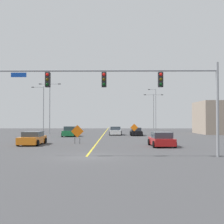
{
  "coord_description": "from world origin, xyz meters",
  "views": [
    {
      "loc": [
        2.02,
        -20.58,
        2.64
      ],
      "look_at": [
        1.49,
        28.82,
        3.85
      ],
      "focal_mm": 46.89,
      "sensor_mm": 36.0,
      "label": 1
    }
  ],
  "objects_px": {
    "street_lamp_far_left": "(50,104)",
    "car_green_mid": "(70,132)",
    "construction_sign_left_shoulder": "(134,128)",
    "car_white_approaching": "(116,131)",
    "street_lamp_near_right": "(43,107)",
    "car_red_passing": "(162,140)",
    "car_black_far": "(136,132)",
    "traffic_signal_assembly": "(132,85)",
    "car_orange_near": "(33,138)",
    "construction_sign_median_near": "(77,132)",
    "street_lamp_far_right": "(154,109)",
    "street_lamp_mid_left": "(155,108)"
  },
  "relations": [
    {
      "from": "car_white_approaching",
      "to": "car_black_far",
      "type": "relative_size",
      "value": 0.94
    },
    {
      "from": "car_green_mid",
      "to": "street_lamp_far_right",
      "type": "bearing_deg",
      "value": 49.56
    },
    {
      "from": "street_lamp_near_right",
      "to": "street_lamp_mid_left",
      "type": "relative_size",
      "value": 0.91
    },
    {
      "from": "street_lamp_near_right",
      "to": "construction_sign_left_shoulder",
      "type": "height_order",
      "value": "street_lamp_near_right"
    },
    {
      "from": "street_lamp_far_left",
      "to": "car_green_mid",
      "type": "bearing_deg",
      "value": -57.65
    },
    {
      "from": "street_lamp_far_left",
      "to": "car_red_passing",
      "type": "bearing_deg",
      "value": -55.92
    },
    {
      "from": "street_lamp_far_right",
      "to": "street_lamp_mid_left",
      "type": "xyz_separation_m",
      "value": [
        1.2,
        6.07,
        0.51
      ]
    },
    {
      "from": "street_lamp_far_left",
      "to": "construction_sign_median_near",
      "type": "height_order",
      "value": "street_lamp_far_left"
    },
    {
      "from": "car_black_far",
      "to": "car_orange_near",
      "type": "distance_m",
      "value": 21.17
    },
    {
      "from": "street_lamp_far_left",
      "to": "car_green_mid",
      "type": "xyz_separation_m",
      "value": [
        4.9,
        -7.74,
        -4.65
      ]
    },
    {
      "from": "street_lamp_far_left",
      "to": "construction_sign_median_near",
      "type": "xyz_separation_m",
      "value": [
        7.73,
        -21.12,
        -4.11
      ]
    },
    {
      "from": "street_lamp_near_right",
      "to": "car_red_passing",
      "type": "bearing_deg",
      "value": -55.68
    },
    {
      "from": "street_lamp_near_right",
      "to": "traffic_signal_assembly",
      "type": "bearing_deg",
      "value": -66.53
    },
    {
      "from": "street_lamp_far_right",
      "to": "street_lamp_far_left",
      "type": "height_order",
      "value": "street_lamp_far_left"
    },
    {
      "from": "street_lamp_near_right",
      "to": "car_black_far",
      "type": "xyz_separation_m",
      "value": [
        17.13,
        -7.4,
        -4.29
      ]
    },
    {
      "from": "street_lamp_far_left",
      "to": "car_orange_near",
      "type": "relative_size",
      "value": 2.01
    },
    {
      "from": "street_lamp_far_right",
      "to": "car_orange_near",
      "type": "height_order",
      "value": "street_lamp_far_right"
    },
    {
      "from": "car_white_approaching",
      "to": "car_orange_near",
      "type": "height_order",
      "value": "car_white_approaching"
    },
    {
      "from": "car_white_approaching",
      "to": "traffic_signal_assembly",
      "type": "bearing_deg",
      "value": -87.68
    },
    {
      "from": "street_lamp_far_left",
      "to": "street_lamp_mid_left",
      "type": "bearing_deg",
      "value": 37.11
    },
    {
      "from": "car_orange_near",
      "to": "construction_sign_median_near",
      "type": "bearing_deg",
      "value": 14.01
    },
    {
      "from": "street_lamp_far_right",
      "to": "construction_sign_left_shoulder",
      "type": "xyz_separation_m",
      "value": [
        -5.29,
        -17.96,
        -3.54
      ]
    },
    {
      "from": "construction_sign_left_shoulder",
      "to": "construction_sign_median_near",
      "type": "height_order",
      "value": "construction_sign_median_near"
    },
    {
      "from": "street_lamp_near_right",
      "to": "car_black_far",
      "type": "relative_size",
      "value": 1.97
    },
    {
      "from": "street_lamp_near_right",
      "to": "street_lamp_mid_left",
      "type": "xyz_separation_m",
      "value": [
        23.11,
        13.38,
        0.41
      ]
    },
    {
      "from": "construction_sign_left_shoulder",
      "to": "car_white_approaching",
      "type": "distance_m",
      "value": 5.32
    },
    {
      "from": "street_lamp_far_left",
      "to": "street_lamp_near_right",
      "type": "bearing_deg",
      "value": 126.46
    },
    {
      "from": "construction_sign_median_near",
      "to": "car_green_mid",
      "type": "bearing_deg",
      "value": 101.95
    },
    {
      "from": "car_black_far",
      "to": "car_red_passing",
      "type": "xyz_separation_m",
      "value": [
        1.08,
        -19.28,
        0.04
      ]
    },
    {
      "from": "street_lamp_near_right",
      "to": "car_white_approaching",
      "type": "distance_m",
      "value": 15.7
    },
    {
      "from": "car_orange_near",
      "to": "street_lamp_far_left",
      "type": "bearing_deg",
      "value": 98.29
    },
    {
      "from": "street_lamp_far_left",
      "to": "car_black_far",
      "type": "relative_size",
      "value": 2.03
    },
    {
      "from": "street_lamp_near_right",
      "to": "street_lamp_far_left",
      "type": "xyz_separation_m",
      "value": [
        1.95,
        -2.63,
        0.48
      ]
    },
    {
      "from": "construction_sign_left_shoulder",
      "to": "construction_sign_median_near",
      "type": "xyz_separation_m",
      "value": [
        -6.94,
        -13.1,
        0.01
      ]
    },
    {
      "from": "street_lamp_far_right",
      "to": "car_red_passing",
      "type": "bearing_deg",
      "value": -96.21
    },
    {
      "from": "street_lamp_mid_left",
      "to": "car_white_approaching",
      "type": "distance_m",
      "value": 22.16
    },
    {
      "from": "street_lamp_mid_left",
      "to": "car_black_far",
      "type": "height_order",
      "value": "street_lamp_mid_left"
    },
    {
      "from": "traffic_signal_assembly",
      "to": "car_orange_near",
      "type": "height_order",
      "value": "traffic_signal_assembly"
    },
    {
      "from": "street_lamp_far_right",
      "to": "car_green_mid",
      "type": "distance_m",
      "value": 23.58
    },
    {
      "from": "street_lamp_far_left",
      "to": "car_green_mid",
      "type": "distance_m",
      "value": 10.27
    },
    {
      "from": "street_lamp_near_right",
      "to": "construction_sign_left_shoulder",
      "type": "distance_m",
      "value": 20.08
    },
    {
      "from": "street_lamp_mid_left",
      "to": "car_black_far",
      "type": "distance_m",
      "value": 22.13
    },
    {
      "from": "traffic_signal_assembly",
      "to": "car_white_approaching",
      "type": "height_order",
      "value": "traffic_signal_assembly"
    },
    {
      "from": "street_lamp_mid_left",
      "to": "car_black_far",
      "type": "bearing_deg",
      "value": -106.06
    },
    {
      "from": "traffic_signal_assembly",
      "to": "street_lamp_mid_left",
      "type": "xyz_separation_m",
      "value": [
        8.17,
        47.81,
        0.21
      ]
    },
    {
      "from": "street_lamp_mid_left",
      "to": "construction_sign_left_shoulder",
      "type": "xyz_separation_m",
      "value": [
        -6.49,
        -24.04,
        -4.05
      ]
    },
    {
      "from": "car_white_approaching",
      "to": "car_green_mid",
      "type": "xyz_separation_m",
      "value": [
        -6.95,
        -4.19,
        0.05
      ]
    },
    {
      "from": "street_lamp_far_right",
      "to": "car_orange_near",
      "type": "xyz_separation_m",
      "value": [
        -16.73,
        -32.18,
        -4.14
      ]
    },
    {
      "from": "street_lamp_mid_left",
      "to": "car_orange_near",
      "type": "height_order",
      "value": "street_lamp_mid_left"
    },
    {
      "from": "car_white_approaching",
      "to": "car_red_passing",
      "type": "bearing_deg",
      "value": -77.85
    }
  ]
}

